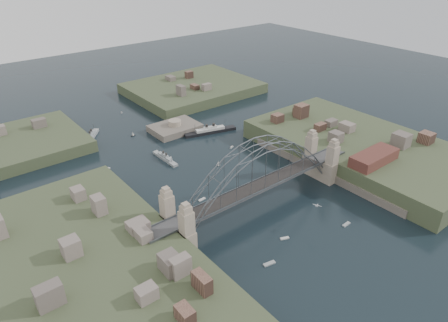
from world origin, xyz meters
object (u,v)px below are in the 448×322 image
naval_cruiser_far (91,137)px  ocean_liner (210,131)px  wharf_shed (374,158)px  naval_cruiser_near (165,158)px  fort_island (175,132)px  bridge (259,176)px

naval_cruiser_far → ocean_liner: ocean_liner is taller
wharf_shed → naval_cruiser_far: (-66.18, 100.80, -9.13)m
naval_cruiser_near → fort_island: bearing=49.2°
wharf_shed → ocean_liner: size_ratio=0.80×
fort_island → naval_cruiser_far: fort_island is taller
wharf_shed → ocean_liner: wharf_shed is taller
fort_island → ocean_liner: size_ratio=0.88×
fort_island → ocean_liner: ocean_liner is taller
wharf_shed → naval_cruiser_near: size_ratio=1.25×
wharf_shed → bridge: bearing=162.3°
naval_cruiser_near → ocean_liner: 31.84m
bridge → naval_cruiser_far: bridge is taller
bridge → naval_cruiser_far: bearing=104.3°
bridge → fort_island: bridge is taller
naval_cruiser_far → wharf_shed: bearing=-56.7°
fort_island → naval_cruiser_near: (-18.77, -21.77, 1.08)m
bridge → wharf_shed: 46.23m
bridge → ocean_liner: bearing=67.8°
wharf_shed → naval_cruiser_far: bearing=123.3°
naval_cruiser_near → bridge: bearing=-82.0°
bridge → fort_island: bearing=80.3°
naval_cruiser_near → naval_cruiser_far: naval_cruiser_far is taller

